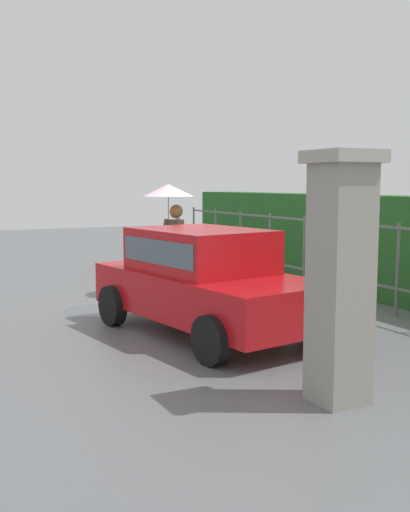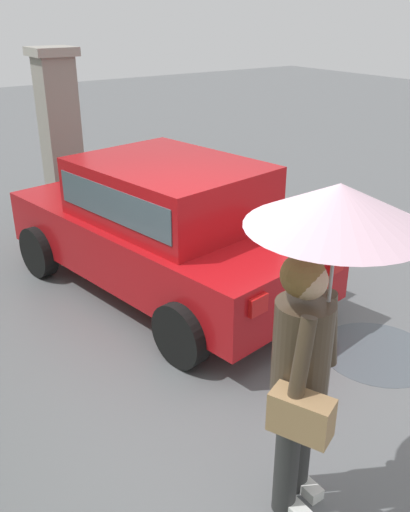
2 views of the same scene
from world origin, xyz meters
The scene contains 8 objects.
ground_plane centered at (0.00, 0.00, 0.00)m, with size 40.00×40.00×0.00m, color slate.
car centered at (1.48, -0.79, 0.80)m, with size 3.93×2.33×1.48m.
pedestrian centered at (-1.52, 0.02, 1.58)m, with size 0.97×0.97×2.11m.
gate_pillar centered at (4.51, -0.85, 1.24)m, with size 0.60×0.60×2.42m.
fence_section centered at (0.02, 2.44, 0.83)m, with size 11.30×0.05×1.50m.
hedge_row centered at (0.02, 3.40, 0.95)m, with size 12.25×0.90×1.90m, color #235B23.
puddle_near centered at (-0.73, -1.72, 0.00)m, with size 1.06×1.06×0.00m, color #4C545B.
puddle_far centered at (-2.61, 1.45, 0.00)m, with size 0.74×0.74×0.00m, color #4C545B.
Camera 1 is at (9.02, -4.56, 2.10)m, focal length 42.45 mm.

